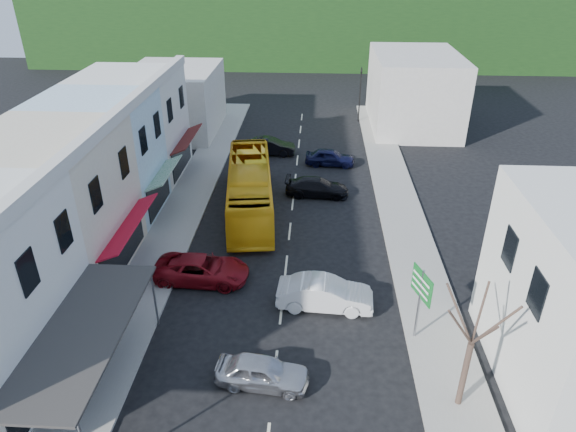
% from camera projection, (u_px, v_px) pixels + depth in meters
% --- Properties ---
extents(ground, '(120.00, 120.00, 0.00)m').
position_uv_depth(ground, '(281.00, 310.00, 26.07)').
color(ground, black).
rests_on(ground, ground).
extents(sidewalk_left, '(3.00, 52.00, 0.15)m').
position_uv_depth(sidewalk_left, '(182.00, 212.00, 35.17)').
color(sidewalk_left, gray).
rests_on(sidewalk_left, ground).
extents(sidewalk_right, '(3.00, 52.00, 0.15)m').
position_uv_depth(sidewalk_right, '(403.00, 218.00, 34.43)').
color(sidewalk_right, gray).
rests_on(sidewalk_right, ground).
extents(shopfront_row, '(8.25, 30.00, 8.00)m').
position_uv_depth(shopfront_row, '(68.00, 191.00, 29.16)').
color(shopfront_row, silver).
rests_on(shopfront_row, ground).
extents(distant_block_left, '(8.00, 10.00, 6.00)m').
position_uv_depth(distant_block_left, '(175.00, 100.00, 48.91)').
color(distant_block_left, '#B7B2A8').
rests_on(distant_block_left, ground).
extents(distant_block_right, '(8.00, 12.00, 7.00)m').
position_uv_depth(distant_block_right, '(414.00, 91.00, 50.17)').
color(distant_block_right, '#B7B2A8').
rests_on(distant_block_right, ground).
extents(hillside, '(80.00, 26.00, 14.00)m').
position_uv_depth(hillside, '(300.00, 10.00, 80.02)').
color(hillside, black).
rests_on(hillside, ground).
extents(bus, '(3.94, 11.82, 3.10)m').
position_uv_depth(bus, '(250.00, 190.00, 34.92)').
color(bus, yellow).
rests_on(bus, ground).
extents(car_silver, '(4.57, 2.28, 1.40)m').
position_uv_depth(car_silver, '(262.00, 371.00, 21.45)').
color(car_silver, '#B1B1B6').
rests_on(car_silver, ground).
extents(car_white, '(4.50, 2.07, 1.40)m').
position_uv_depth(car_white, '(325.00, 295.00, 26.00)').
color(car_white, silver).
rests_on(car_white, ground).
extents(car_red, '(4.69, 2.13, 1.40)m').
position_uv_depth(car_red, '(202.00, 269.00, 28.04)').
color(car_red, maroon).
rests_on(car_red, ground).
extents(car_black_near, '(4.59, 2.07, 1.40)m').
position_uv_depth(car_black_near, '(317.00, 187.00, 37.36)').
color(car_black_near, black).
rests_on(car_black_near, ground).
extents(car_navy_mid, '(4.50, 2.05, 1.40)m').
position_uv_depth(car_navy_mid, '(330.00, 157.00, 42.38)').
color(car_navy_mid, black).
rests_on(car_navy_mid, ground).
extents(car_black_far, '(4.46, 1.95, 1.40)m').
position_uv_depth(car_black_far, '(270.00, 147.00, 44.53)').
color(car_black_far, black).
rests_on(car_black_far, ground).
extents(pedestrian_left, '(0.57, 0.70, 1.70)m').
position_uv_depth(pedestrian_left, '(114.00, 288.00, 26.02)').
color(pedestrian_left, black).
rests_on(pedestrian_left, sidewalk_left).
extents(direction_sign, '(1.22, 1.85, 3.85)m').
position_uv_depth(direction_sign, '(419.00, 306.00, 23.33)').
color(direction_sign, '#0F5F20').
rests_on(direction_sign, ground).
extents(street_tree, '(3.64, 3.64, 6.57)m').
position_uv_depth(street_tree, '(471.00, 343.00, 19.22)').
color(street_tree, '#362720').
rests_on(street_tree, ground).
extents(traffic_signal, '(0.68, 1.16, 5.47)m').
position_uv_depth(traffic_signal, '(360.00, 95.00, 51.58)').
color(traffic_signal, black).
rests_on(traffic_signal, ground).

